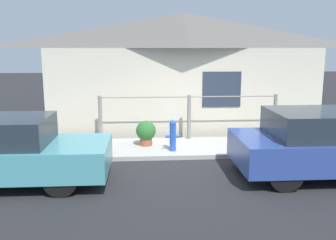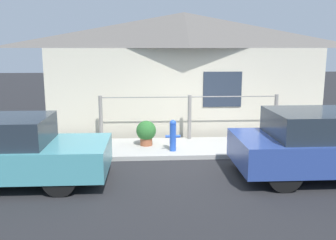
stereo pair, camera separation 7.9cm
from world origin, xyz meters
TOP-DOWN VIEW (x-y plane):
  - ground_plane at (0.00, 0.00)m, footprint 60.00×60.00m
  - sidewalk at (0.00, 0.88)m, footprint 24.00×1.77m
  - house at (0.00, 3.11)m, footprint 8.35×2.23m
  - fence at (0.00, 1.62)m, footprint 4.90×0.10m
  - car_right at (2.43, -1.27)m, footprint 3.77×1.79m
  - fire_hydrant at (-0.54, 0.44)m, footprint 0.36×0.16m
  - potted_plant_near_hydrant at (-1.19, 1.00)m, footprint 0.51×0.51m

SIDE VIEW (x-z plane):
  - ground_plane at x=0.00m, z-range 0.00..0.00m
  - sidewalk at x=0.00m, z-range 0.00..0.11m
  - potted_plant_near_hydrant at x=-1.19m, z-range 0.14..0.78m
  - fire_hydrant at x=-0.54m, z-range 0.12..0.89m
  - car_right at x=2.43m, z-range 0.01..1.36m
  - fence at x=0.00m, z-range 0.16..1.38m
  - house at x=0.00m, z-range 1.08..4.69m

